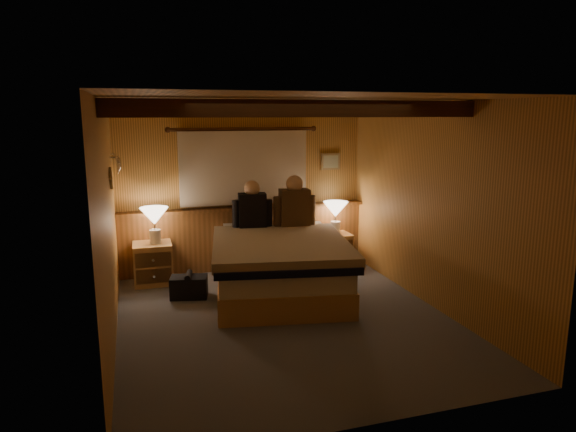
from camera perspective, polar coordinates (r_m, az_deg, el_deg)
name	(u,v)px	position (r m, az deg, el deg)	size (l,w,h in m)	color
floor	(285,319)	(5.87, -0.35, -11.38)	(4.20, 4.20, 0.00)	#4D515C
ceiling	(285,100)	(5.42, -0.38, 12.75)	(4.20, 4.20, 0.00)	tan
wall_back	(243,188)	(7.53, -4.97, 3.14)	(3.60, 3.60, 0.00)	#DCA24F
wall_left	(108,225)	(5.30, -19.35, -0.91)	(4.20, 4.20, 0.00)	#DCA24F
wall_right	(431,206)	(6.27, 15.60, 1.12)	(4.20, 4.20, 0.00)	#DCA24F
wall_front	(372,270)	(3.62, 9.29, -5.93)	(3.60, 3.60, 0.00)	#DCA24F
wainscot	(245,236)	(7.60, -4.78, -2.27)	(3.60, 0.23, 0.94)	brown
curtain_window	(244,166)	(7.42, -4.90, 5.52)	(2.18, 0.09, 1.11)	#4D2813
ceiling_beams	(281,109)	(5.56, -0.83, 11.78)	(3.60, 1.65, 0.16)	#4D2813
coat_rail	(117,162)	(6.79, -18.47, 5.69)	(0.05, 0.55, 0.24)	silver
framed_print	(330,162)	(7.86, 4.74, 6.05)	(0.30, 0.04, 0.25)	#A18450
bed	(280,265)	(6.54, -0.95, -5.48)	(1.95, 2.36, 0.72)	tan
nightstand_left	(153,263)	(7.19, -14.77, -5.12)	(0.51, 0.46, 0.56)	tan
nightstand_right	(335,250)	(7.80, 5.26, -3.74)	(0.45, 0.41, 0.49)	tan
lamp_left	(154,218)	(7.04, -14.63, -0.24)	(0.37, 0.37, 0.49)	silver
lamp_right	(336,211)	(7.69, 5.31, 0.53)	(0.37, 0.37, 0.48)	silver
person_left	(252,208)	(7.10, -3.99, 0.91)	(0.55, 0.27, 0.67)	black
person_right	(294,205)	(7.17, 0.72, 1.25)	(0.60, 0.26, 0.73)	#45311B
duffel_bag	(189,286)	(6.59, -10.95, -7.69)	(0.50, 0.36, 0.32)	black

